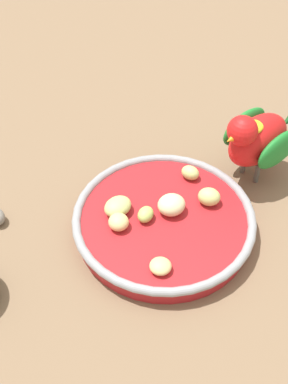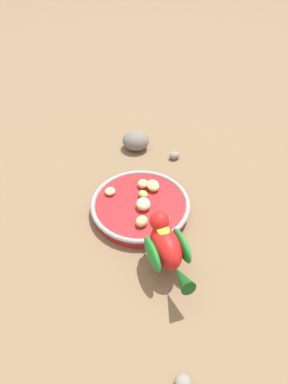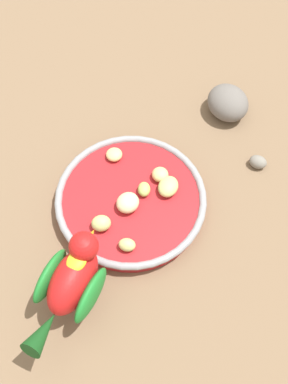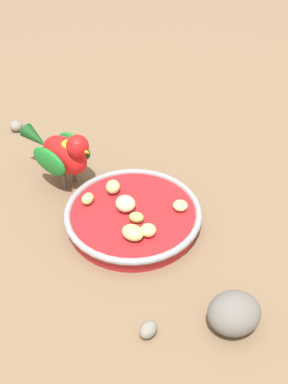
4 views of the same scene
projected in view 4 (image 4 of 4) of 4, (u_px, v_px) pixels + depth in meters
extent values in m
plane|color=#7A6047|center=(146.00, 212.00, 0.82)|extent=(4.00, 4.00, 0.00)
cylinder|color=#AD1E23|center=(133.00, 217.00, 0.79)|extent=(0.22, 0.22, 0.03)
torus|color=#93969B|center=(133.00, 212.00, 0.78)|extent=(0.23, 0.23, 0.01)
ellipsoid|color=#E5C67F|center=(180.00, 206.00, 0.78)|extent=(0.03, 0.03, 0.01)
ellipsoid|color=beige|center=(125.00, 204.00, 0.78)|extent=(0.05, 0.05, 0.02)
ellipsoid|color=#C6D17A|center=(88.00, 197.00, 0.80)|extent=(0.03, 0.03, 0.02)
ellipsoid|color=#C6D17A|center=(113.00, 187.00, 0.82)|extent=(0.03, 0.03, 0.02)
ellipsoid|color=#E5C67F|center=(149.00, 230.00, 0.74)|extent=(0.03, 0.03, 0.02)
ellipsoid|color=#C6D17A|center=(133.00, 233.00, 0.73)|extent=(0.05, 0.05, 0.02)
ellipsoid|color=#B2CC66|center=(136.00, 217.00, 0.76)|extent=(0.03, 0.03, 0.02)
cylinder|color=#59544C|center=(74.00, 175.00, 0.88)|extent=(0.01, 0.01, 0.03)
cylinder|color=#59544C|center=(64.00, 181.00, 0.86)|extent=(0.01, 0.01, 0.03)
ellipsoid|color=red|center=(65.00, 155.00, 0.84)|extent=(0.11, 0.11, 0.07)
ellipsoid|color=#1E7F2D|center=(74.00, 146.00, 0.86)|extent=(0.07, 0.07, 0.05)
ellipsoid|color=#1E7F2D|center=(49.00, 161.00, 0.82)|extent=(0.07, 0.07, 0.05)
cone|color=#144719|center=(36.00, 138.00, 0.87)|extent=(0.06, 0.07, 0.04)
sphere|color=red|center=(77.00, 146.00, 0.80)|extent=(0.06, 0.06, 0.04)
cone|color=orange|center=(85.00, 152.00, 0.79)|extent=(0.02, 0.02, 0.01)
ellipsoid|color=yellow|center=(70.00, 144.00, 0.81)|extent=(0.04, 0.04, 0.01)
ellipsoid|color=slate|center=(234.00, 313.00, 0.63)|extent=(0.09, 0.09, 0.05)
ellipsoid|color=gray|center=(16.00, 126.00, 1.01)|extent=(0.04, 0.04, 0.02)
ellipsoid|color=gray|center=(148.00, 330.00, 0.63)|extent=(0.04, 0.04, 0.02)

